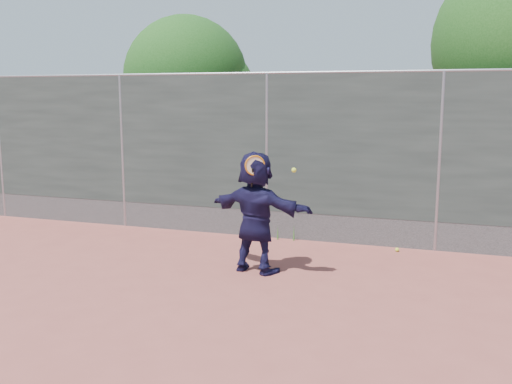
% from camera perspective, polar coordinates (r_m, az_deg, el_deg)
% --- Properties ---
extents(ground, '(80.00, 80.00, 0.00)m').
position_cam_1_polar(ground, '(7.54, -6.99, -10.64)').
color(ground, '#9E4C42').
rests_on(ground, ground).
extents(player, '(1.76, 0.90, 1.81)m').
position_cam_1_polar(player, '(8.41, 0.00, -2.03)').
color(player, '#171438').
rests_on(player, ground).
extents(ball_ground, '(0.07, 0.07, 0.07)m').
position_cam_1_polar(ball_ground, '(9.96, 13.93, -5.62)').
color(ball_ground, '#CDE633').
rests_on(ball_ground, ground).
extents(fence, '(20.00, 0.06, 3.03)m').
position_cam_1_polar(fence, '(10.40, 1.09, 3.98)').
color(fence, '#38423D').
rests_on(fence, ground).
extents(swing_action, '(0.76, 0.21, 0.51)m').
position_cam_1_polar(swing_action, '(8.06, 0.26, 2.50)').
color(swing_action, '#C46C12').
rests_on(swing_action, ground).
extents(tree_left, '(3.15, 3.00, 4.53)m').
position_cam_1_polar(tree_left, '(14.22, -6.36, 10.91)').
color(tree_left, '#382314').
rests_on(tree_left, ground).
extents(weed_clump, '(0.68, 0.07, 0.30)m').
position_cam_1_polar(weed_clump, '(10.45, 2.42, -4.07)').
color(weed_clump, '#387226').
rests_on(weed_clump, ground).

